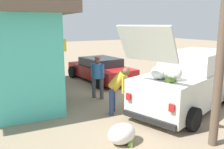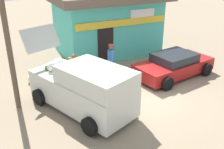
{
  "view_description": "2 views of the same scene",
  "coord_description": "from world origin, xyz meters",
  "px_view_note": "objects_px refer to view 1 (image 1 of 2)",
  "views": [
    {
      "loc": [
        -8.45,
        6.32,
        2.82
      ],
      "look_at": [
        -0.39,
        1.78,
        0.87
      ],
      "focal_mm": 38.22,
      "sensor_mm": 36.0,
      "label": 1
    },
    {
      "loc": [
        -6.33,
        -8.06,
        5.48
      ],
      "look_at": [
        -1.08,
        1.17,
        0.71
      ],
      "focal_mm": 42.61,
      "sensor_mm": 36.0,
      "label": 2
    }
  ],
  "objects_px": {
    "vendor_standing": "(98,75)",
    "paint_bucket": "(54,77)",
    "unloaded_banana_pile": "(122,134)",
    "parked_sedan": "(101,69)",
    "delivery_van": "(188,81)",
    "customer_bending": "(117,86)"
  },
  "relations": [
    {
      "from": "unloaded_banana_pile",
      "to": "paint_bucket",
      "type": "height_order",
      "value": "unloaded_banana_pile"
    },
    {
      "from": "unloaded_banana_pile",
      "to": "delivery_van",
      "type": "bearing_deg",
      "value": -72.22
    },
    {
      "from": "parked_sedan",
      "to": "vendor_standing",
      "type": "relative_size",
      "value": 2.58
    },
    {
      "from": "vendor_standing",
      "to": "unloaded_banana_pile",
      "type": "distance_m",
      "value": 3.72
    },
    {
      "from": "delivery_van",
      "to": "parked_sedan",
      "type": "distance_m",
      "value": 5.22
    },
    {
      "from": "parked_sedan",
      "to": "unloaded_banana_pile",
      "type": "bearing_deg",
      "value": 157.73
    },
    {
      "from": "vendor_standing",
      "to": "customer_bending",
      "type": "distance_m",
      "value": 1.76
    },
    {
      "from": "parked_sedan",
      "to": "customer_bending",
      "type": "distance_m",
      "value": 4.77
    },
    {
      "from": "vendor_standing",
      "to": "unloaded_banana_pile",
      "type": "height_order",
      "value": "vendor_standing"
    },
    {
      "from": "parked_sedan",
      "to": "vendor_standing",
      "type": "distance_m",
      "value": 3.11
    },
    {
      "from": "parked_sedan",
      "to": "vendor_standing",
      "type": "xyz_separation_m",
      "value": [
        -2.7,
        1.49,
        0.37
      ]
    },
    {
      "from": "delivery_van",
      "to": "customer_bending",
      "type": "relative_size",
      "value": 3.38
    },
    {
      "from": "vendor_standing",
      "to": "unloaded_banana_pile",
      "type": "xyz_separation_m",
      "value": [
        -3.5,
        1.05,
        -0.7
      ]
    },
    {
      "from": "parked_sedan",
      "to": "unloaded_banana_pile",
      "type": "relative_size",
      "value": 4.91
    },
    {
      "from": "vendor_standing",
      "to": "customer_bending",
      "type": "height_order",
      "value": "vendor_standing"
    },
    {
      "from": "parked_sedan",
      "to": "unloaded_banana_pile",
      "type": "height_order",
      "value": "parked_sedan"
    },
    {
      "from": "delivery_van",
      "to": "vendor_standing",
      "type": "relative_size",
      "value": 3.14
    },
    {
      "from": "vendor_standing",
      "to": "paint_bucket",
      "type": "bearing_deg",
      "value": 10.45
    },
    {
      "from": "customer_bending",
      "to": "vendor_standing",
      "type": "bearing_deg",
      "value": -5.07
    },
    {
      "from": "delivery_van",
      "to": "unloaded_banana_pile",
      "type": "xyz_separation_m",
      "value": [
        -1.06,
        3.3,
        -0.72
      ]
    },
    {
      "from": "delivery_van",
      "to": "unloaded_banana_pile",
      "type": "height_order",
      "value": "delivery_van"
    },
    {
      "from": "unloaded_banana_pile",
      "to": "paint_bucket",
      "type": "xyz_separation_m",
      "value": [
        7.21,
        -0.37,
        -0.03
      ]
    }
  ]
}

